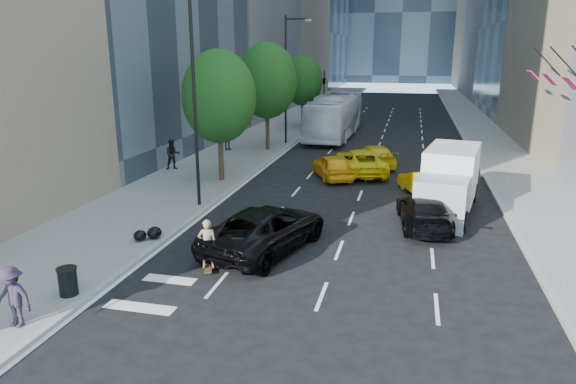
% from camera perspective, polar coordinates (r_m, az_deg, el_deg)
% --- Properties ---
extents(ground, '(160.00, 160.00, 0.00)m').
position_cam_1_polar(ground, '(20.26, 2.90, -6.21)').
color(ground, black).
rests_on(ground, ground).
extents(sidewalk_left, '(6.00, 120.00, 0.15)m').
position_cam_1_polar(sidewalk_left, '(50.63, -0.86, 7.00)').
color(sidewalk_left, slate).
rests_on(sidewalk_left, ground).
extents(sidewalk_right, '(4.00, 120.00, 0.15)m').
position_cam_1_polar(sidewalk_right, '(49.54, 21.07, 5.79)').
color(sidewalk_right, slate).
rests_on(sidewalk_right, ground).
extents(lamp_near, '(2.13, 0.22, 10.00)m').
position_cam_1_polar(lamp_near, '(24.59, -10.03, 11.34)').
color(lamp_near, black).
rests_on(lamp_near, sidewalk_left).
extents(lamp_far, '(2.13, 0.22, 10.00)m').
position_cam_1_polar(lamp_far, '(41.71, -0.02, 13.13)').
color(lamp_far, black).
rests_on(lamp_far, sidewalk_left).
extents(tree_near, '(4.20, 4.20, 7.46)m').
position_cam_1_polar(tree_near, '(29.60, -7.68, 10.44)').
color(tree_near, '#322213').
rests_on(tree_near, sidewalk_left).
extents(tree_mid, '(4.50, 4.50, 7.99)m').
position_cam_1_polar(tree_mid, '(39.06, -2.35, 12.24)').
color(tree_mid, '#322213').
rests_on(tree_mid, sidewalk_left).
extents(tree_far, '(3.90, 3.90, 6.92)m').
position_cam_1_polar(tree_far, '(51.71, 1.65, 12.24)').
color(tree_far, '#322213').
rests_on(tree_far, sidewalk_left).
extents(traffic_signal, '(2.48, 0.53, 5.20)m').
position_cam_1_polar(traffic_signal, '(59.44, 4.04, 12.24)').
color(traffic_signal, black).
rests_on(traffic_signal, sidewalk_left).
extents(facade_flags, '(1.85, 13.30, 2.05)m').
position_cam_1_polar(facade_flags, '(29.47, 28.27, 11.14)').
color(facade_flags, black).
rests_on(facade_flags, ground).
extents(skateboarder, '(0.75, 0.61, 1.77)m').
position_cam_1_polar(skateboarder, '(18.10, -8.92, -6.07)').
color(skateboarder, olive).
rests_on(skateboarder, ground).
extents(black_sedan_lincoln, '(4.39, 6.61, 1.69)m').
position_cam_1_polar(black_sedan_lincoln, '(19.81, -2.52, -4.11)').
color(black_sedan_lincoln, black).
rests_on(black_sedan_lincoln, ground).
extents(black_sedan_mercedes, '(2.62, 5.26, 1.47)m').
position_cam_1_polar(black_sedan_mercedes, '(23.09, 14.88, -2.05)').
color(black_sedan_mercedes, black).
rests_on(black_sedan_mercedes, ground).
extents(taxi_a, '(3.34, 4.62, 1.46)m').
position_cam_1_polar(taxi_a, '(31.09, 4.97, 2.84)').
color(taxi_a, '#FCA10D').
rests_on(taxi_a, ground).
extents(taxi_b, '(2.73, 4.07, 1.27)m').
position_cam_1_polar(taxi_b, '(28.38, 14.69, 0.97)').
color(taxi_b, '#FFAE0D').
rests_on(taxi_b, ground).
extents(taxi_c, '(4.07, 6.16, 1.57)m').
position_cam_1_polar(taxi_c, '(32.36, 8.06, 3.35)').
color(taxi_c, yellow).
rests_on(taxi_c, ground).
extents(taxi_d, '(3.50, 5.27, 1.42)m').
position_cam_1_polar(taxi_d, '(34.76, 9.61, 3.98)').
color(taxi_d, '#D6B70B').
rests_on(taxi_d, ground).
extents(city_bus, '(3.46, 13.48, 3.73)m').
position_cam_1_polar(city_bus, '(46.47, 5.26, 8.42)').
color(city_bus, white).
rests_on(city_bus, ground).
extents(box_truck, '(3.36, 6.60, 3.01)m').
position_cam_1_polar(box_truck, '(25.40, 17.43, 1.19)').
color(box_truck, silver).
rests_on(box_truck, ground).
extents(pedestrian_a, '(1.18, 1.11, 1.92)m').
position_cam_1_polar(pedestrian_a, '(33.48, -12.68, 4.09)').
color(pedestrian_a, black).
rests_on(pedestrian_a, sidewalk_left).
extents(pedestrian_b, '(1.13, 0.62, 1.83)m').
position_cam_1_polar(pedestrian_b, '(39.46, -6.72, 5.96)').
color(pedestrian_b, black).
rests_on(pedestrian_b, sidewalk_left).
extents(pedestrian_c, '(1.17, 0.71, 1.75)m').
position_cam_1_polar(pedestrian_c, '(16.00, -28.27, -10.24)').
color(pedestrian_c, '#2C2234').
rests_on(pedestrian_c, sidewalk_left).
extents(trash_can, '(0.57, 0.57, 0.85)m').
position_cam_1_polar(trash_can, '(17.44, -23.25, -9.16)').
color(trash_can, black).
rests_on(trash_can, sidewalk_left).
extents(garbage_bags, '(0.99, 0.95, 0.49)m').
position_cam_1_polar(garbage_bags, '(21.36, -15.23, -4.51)').
color(garbage_bags, black).
rests_on(garbage_bags, sidewalk_left).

